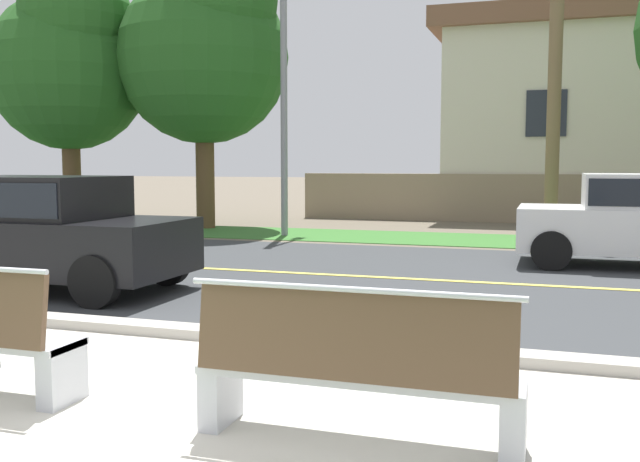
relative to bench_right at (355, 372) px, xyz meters
The scene contains 13 objects.
ground_plane 7.93m from the bench_right, 101.26° to the left, with size 140.00×140.00×0.00m, color #665B4C.
sidewalk_pavement 1.62m from the bench_right, behind, with size 44.00×3.60×0.01m, color beige.
curb_edge 2.65m from the bench_right, 126.20° to the left, with size 44.00×0.30×0.11m, color #ADA89E.
street_asphalt 6.47m from the bench_right, 103.87° to the left, with size 52.00×8.00×0.01m, color #383A3D.
road_centre_line 6.47m from the bench_right, 103.87° to the left, with size 48.00×0.14×0.01m, color #E0CC4C.
far_verge_grass 12.11m from the bench_right, 97.34° to the left, with size 48.00×2.80×0.02m, color #38702D.
bench_right is the anchor object (origin of this frame).
car_black_far 6.82m from the bench_right, 145.45° to the left, with size 4.30×1.86×1.54m.
streetlamp 13.25m from the bench_right, 112.50° to the left, with size 0.24×2.10×6.99m.
shade_tree_far_left 16.62m from the bench_right, 132.70° to the left, with size 4.12×4.12×6.79m.
shade_tree_left 15.33m from the bench_right, 120.30° to the left, with size 4.42×4.42×7.29m.
garden_wall 17.14m from the bench_right, 89.17° to the left, with size 13.00×0.36×1.40m, color gray.
house_across_street 20.79m from the bench_right, 80.73° to the left, with size 11.64×6.91×6.26m.
Camera 1 is at (2.64, -3.79, 1.72)m, focal length 39.86 mm.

